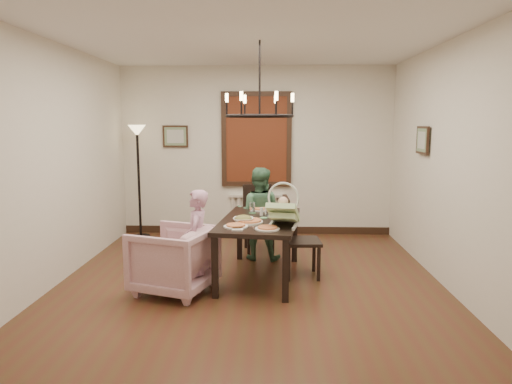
# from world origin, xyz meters

# --- Properties ---
(room_shell) EXTENTS (4.51, 5.00, 2.81)m
(room_shell) POSITION_xyz_m (0.00, 0.37, 1.40)
(room_shell) COLOR #4C311A
(room_shell) RESTS_ON ground
(dining_table) EXTENTS (1.05, 1.65, 0.73)m
(dining_table) POSITION_xyz_m (0.11, 0.24, 0.65)
(dining_table) COLOR black
(dining_table) RESTS_ON room_shell
(chair_far) EXTENTS (0.50, 0.50, 0.98)m
(chair_far) POSITION_xyz_m (0.07, 1.43, 0.49)
(chair_far) COLOR black
(chair_far) RESTS_ON room_shell
(chair_right) EXTENTS (0.47, 0.47, 1.00)m
(chair_right) POSITION_xyz_m (0.63, 0.31, 0.50)
(chair_right) COLOR black
(chair_right) RESTS_ON room_shell
(armchair) EXTENTS (1.02, 1.01, 0.74)m
(armchair) POSITION_xyz_m (-0.83, -0.25, 0.37)
(armchair) COLOR beige
(armchair) RESTS_ON room_shell
(elderly_woman) EXTENTS (0.23, 0.35, 0.95)m
(elderly_woman) POSITION_xyz_m (-0.58, -0.20, 0.47)
(elderly_woman) COLOR #C58BA8
(elderly_woman) RESTS_ON room_shell
(seated_man) EXTENTS (0.57, 0.47, 1.06)m
(seated_man) POSITION_xyz_m (0.08, 1.02, 0.53)
(seated_man) COLOR #457554
(seated_man) RESTS_ON room_shell
(baby_bouncer) EXTENTS (0.47, 0.58, 0.34)m
(baby_bouncer) POSITION_xyz_m (0.38, -0.13, 0.90)
(baby_bouncer) COLOR #C6EEA4
(baby_bouncer) RESTS_ON dining_table
(salad_bowl) EXTENTS (0.28, 0.28, 0.07)m
(salad_bowl) POSITION_xyz_m (-0.07, 0.03, 0.77)
(salad_bowl) COLOR white
(salad_bowl) RESTS_ON dining_table
(pizza_platter) EXTENTS (0.32, 0.32, 0.04)m
(pizza_platter) POSITION_xyz_m (-0.01, 0.01, 0.75)
(pizza_platter) COLOR tan
(pizza_platter) RESTS_ON dining_table
(drinking_glass) EXTENTS (0.07, 0.07, 0.15)m
(drinking_glass) POSITION_xyz_m (0.23, 0.35, 0.81)
(drinking_glass) COLOR silver
(drinking_glass) RESTS_ON dining_table
(window_blinds) EXTENTS (1.00, 0.03, 1.40)m
(window_blinds) POSITION_xyz_m (0.00, 2.46, 1.60)
(window_blinds) COLOR maroon
(window_blinds) RESTS_ON room_shell
(radiator) EXTENTS (0.92, 0.12, 0.62)m
(radiator) POSITION_xyz_m (0.00, 2.48, 0.35)
(radiator) COLOR silver
(radiator) RESTS_ON room_shell
(picture_back) EXTENTS (0.42, 0.03, 0.36)m
(picture_back) POSITION_xyz_m (-1.35, 2.47, 1.65)
(picture_back) COLOR black
(picture_back) RESTS_ON room_shell
(picture_right) EXTENTS (0.03, 0.42, 0.36)m
(picture_right) POSITION_xyz_m (2.21, 0.90, 1.65)
(picture_right) COLOR black
(picture_right) RESTS_ON room_shell
(floor_lamp) EXTENTS (0.30, 0.30, 1.80)m
(floor_lamp) POSITION_xyz_m (-1.90, 2.15, 0.90)
(floor_lamp) COLOR black
(floor_lamp) RESTS_ON room_shell
(chandelier) EXTENTS (0.80, 0.80, 0.04)m
(chandelier) POSITION_xyz_m (0.11, 0.24, 1.95)
(chandelier) COLOR black
(chandelier) RESTS_ON room_shell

